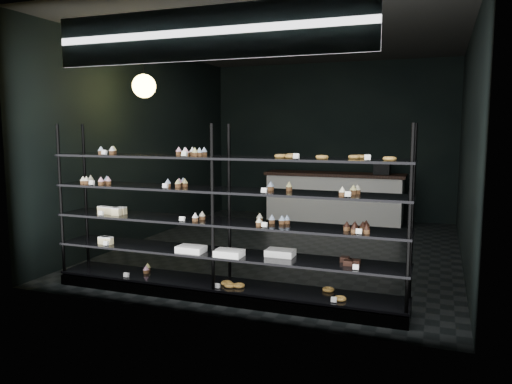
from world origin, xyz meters
TOP-DOWN VIEW (x-y plane):
  - room at (0.00, 0.00)m, footprint 5.01×6.01m
  - display_shelf at (-0.07, -2.45)m, footprint 4.00×0.50m
  - signage at (0.00, -2.93)m, footprint 3.30×0.05m
  - pendant_lamp at (-1.79, -1.18)m, footprint 0.33×0.33m
  - service_counter at (0.21, 2.50)m, footprint 2.76×0.65m

SIDE VIEW (x-z plane):
  - service_counter at x=0.21m, z-range -0.11..1.12m
  - display_shelf at x=-0.07m, z-range -0.33..1.58m
  - room at x=0.00m, z-range 0.00..3.20m
  - pendant_lamp at x=-1.79m, z-range 2.00..2.90m
  - signage at x=0.00m, z-range 2.50..3.00m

